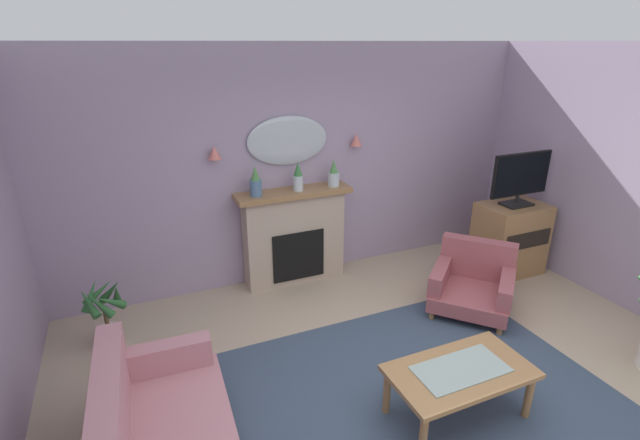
{
  "coord_description": "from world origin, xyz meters",
  "views": [
    {
      "loc": [
        -1.93,
        -2.26,
        2.76
      ],
      "look_at": [
        -0.31,
        1.46,
        1.18
      ],
      "focal_mm": 25.75,
      "sensor_mm": 36.0,
      "label": 1
    }
  ],
  "objects_px": {
    "mantel_vase_centre": "(334,175)",
    "coffee_table": "(460,375)",
    "potted_plant_small_fern": "(105,313)",
    "mantel_vase_left": "(298,177)",
    "armchair_near_fireplace": "(473,282)",
    "tv_flatscreen": "(521,178)",
    "wall_sconce_left": "(214,153)",
    "fireplace": "(294,237)",
    "mantel_vase_right": "(256,183)",
    "wall_sconce_right": "(356,140)",
    "tv_cabinet": "(509,238)",
    "wall_mirror": "(288,141)"
  },
  "relations": [
    {
      "from": "tv_cabinet",
      "to": "wall_mirror",
      "type": "bearing_deg",
      "value": 158.74
    },
    {
      "from": "mantel_vase_left",
      "to": "mantel_vase_centre",
      "type": "bearing_deg",
      "value": -0.0
    },
    {
      "from": "wall_mirror",
      "to": "potted_plant_small_fern",
      "type": "height_order",
      "value": "wall_mirror"
    },
    {
      "from": "mantel_vase_centre",
      "to": "tv_flatscreen",
      "type": "xyz_separation_m",
      "value": [
        2.07,
        -0.85,
        -0.05
      ]
    },
    {
      "from": "fireplace",
      "to": "wall_sconce_right",
      "type": "height_order",
      "value": "wall_sconce_right"
    },
    {
      "from": "wall_sconce_left",
      "to": "fireplace",
      "type": "bearing_deg",
      "value": -6.16
    },
    {
      "from": "tv_flatscreen",
      "to": "wall_sconce_right",
      "type": "bearing_deg",
      "value": 150.55
    },
    {
      "from": "mantel_vase_right",
      "to": "armchair_near_fireplace",
      "type": "distance_m",
      "value": 2.62
    },
    {
      "from": "mantel_vase_left",
      "to": "coffee_table",
      "type": "distance_m",
      "value": 2.74
    },
    {
      "from": "fireplace",
      "to": "armchair_near_fireplace",
      "type": "relative_size",
      "value": 1.19
    },
    {
      "from": "potted_plant_small_fern",
      "to": "mantel_vase_left",
      "type": "bearing_deg",
      "value": 12.95
    },
    {
      "from": "wall_sconce_right",
      "to": "tv_flatscreen",
      "type": "distance_m",
      "value": 2.01
    },
    {
      "from": "mantel_vase_centre",
      "to": "wall_sconce_left",
      "type": "relative_size",
      "value": 2.29
    },
    {
      "from": "potted_plant_small_fern",
      "to": "wall_mirror",
      "type": "bearing_deg",
      "value": 17.53
    },
    {
      "from": "coffee_table",
      "to": "potted_plant_small_fern",
      "type": "height_order",
      "value": "potted_plant_small_fern"
    },
    {
      "from": "tv_cabinet",
      "to": "potted_plant_small_fern",
      "type": "bearing_deg",
      "value": 175.96
    },
    {
      "from": "mantel_vase_left",
      "to": "wall_sconce_left",
      "type": "height_order",
      "value": "wall_sconce_left"
    },
    {
      "from": "mantel_vase_centre",
      "to": "coffee_table",
      "type": "bearing_deg",
      "value": -92.78
    },
    {
      "from": "tv_cabinet",
      "to": "wall_sconce_right",
      "type": "bearing_deg",
      "value": 151.08
    },
    {
      "from": "mantel_vase_left",
      "to": "coffee_table",
      "type": "bearing_deg",
      "value": -82.75
    },
    {
      "from": "mantel_vase_right",
      "to": "wall_sconce_right",
      "type": "relative_size",
      "value": 2.45
    },
    {
      "from": "tv_cabinet",
      "to": "wall_sconce_left",
      "type": "bearing_deg",
      "value": 164.49
    },
    {
      "from": "mantel_vase_left",
      "to": "wall_sconce_left",
      "type": "xyz_separation_m",
      "value": [
        -0.9,
        0.12,
        0.34
      ]
    },
    {
      "from": "fireplace",
      "to": "mantel_vase_left",
      "type": "bearing_deg",
      "value": -29.53
    },
    {
      "from": "mantel_vase_right",
      "to": "tv_cabinet",
      "type": "height_order",
      "value": "mantel_vase_right"
    },
    {
      "from": "mantel_vase_left",
      "to": "mantel_vase_centre",
      "type": "xyz_separation_m",
      "value": [
        0.45,
        -0.0,
        -0.02
      ]
    },
    {
      "from": "fireplace",
      "to": "mantel_vase_right",
      "type": "bearing_deg",
      "value": -176.4
    },
    {
      "from": "armchair_near_fireplace",
      "to": "tv_flatscreen",
      "type": "height_order",
      "value": "tv_flatscreen"
    },
    {
      "from": "coffee_table",
      "to": "wall_sconce_left",
      "type": "bearing_deg",
      "value": 114.59
    },
    {
      "from": "wall_sconce_left",
      "to": "wall_sconce_right",
      "type": "height_order",
      "value": "same"
    },
    {
      "from": "mantel_vase_centre",
      "to": "coffee_table",
      "type": "xyz_separation_m",
      "value": [
        -0.12,
        -2.56,
        -0.91
      ]
    },
    {
      "from": "wall_mirror",
      "to": "tv_cabinet",
      "type": "bearing_deg",
      "value": -21.26
    },
    {
      "from": "wall_mirror",
      "to": "potted_plant_small_fern",
      "type": "relative_size",
      "value": 1.41
    },
    {
      "from": "mantel_vase_left",
      "to": "mantel_vase_centre",
      "type": "height_order",
      "value": "mantel_vase_left"
    },
    {
      "from": "mantel_vase_left",
      "to": "wall_mirror",
      "type": "xyz_separation_m",
      "value": [
        -0.05,
        0.17,
        0.39
      ]
    },
    {
      "from": "fireplace",
      "to": "mantel_vase_right",
      "type": "relative_size",
      "value": 3.97
    },
    {
      "from": "coffee_table",
      "to": "potted_plant_small_fern",
      "type": "relative_size",
      "value": 1.61
    },
    {
      "from": "fireplace",
      "to": "mantel_vase_left",
      "type": "xyz_separation_m",
      "value": [
        0.05,
        -0.03,
        0.75
      ]
    },
    {
      "from": "mantel_vase_left",
      "to": "wall_mirror",
      "type": "height_order",
      "value": "wall_mirror"
    },
    {
      "from": "armchair_near_fireplace",
      "to": "tv_cabinet",
      "type": "height_order",
      "value": "tv_cabinet"
    },
    {
      "from": "coffee_table",
      "to": "wall_sconce_right",
      "type": "bearing_deg",
      "value": 79.96
    },
    {
      "from": "wall_sconce_left",
      "to": "wall_sconce_right",
      "type": "relative_size",
      "value": 1.0
    },
    {
      "from": "wall_mirror",
      "to": "fireplace",
      "type": "bearing_deg",
      "value": -90.0
    },
    {
      "from": "tv_cabinet",
      "to": "tv_flatscreen",
      "type": "distance_m",
      "value": 0.8
    },
    {
      "from": "wall_sconce_right",
      "to": "tv_cabinet",
      "type": "bearing_deg",
      "value": -28.92
    },
    {
      "from": "mantel_vase_left",
      "to": "armchair_near_fireplace",
      "type": "bearing_deg",
      "value": -41.19
    },
    {
      "from": "fireplace",
      "to": "tv_cabinet",
      "type": "relative_size",
      "value": 1.51
    },
    {
      "from": "tv_cabinet",
      "to": "mantel_vase_left",
      "type": "bearing_deg",
      "value": 161.78
    },
    {
      "from": "fireplace",
      "to": "coffee_table",
      "type": "distance_m",
      "value": 2.62
    },
    {
      "from": "mantel_vase_left",
      "to": "potted_plant_small_fern",
      "type": "xyz_separation_m",
      "value": [
        -2.16,
        -0.5,
        -0.96
      ]
    }
  ]
}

